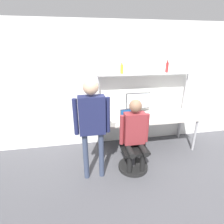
# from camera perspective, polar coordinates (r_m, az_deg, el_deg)

# --- Properties ---
(ground_plane) EXTENTS (12.00, 12.00, 0.00)m
(ground_plane) POSITION_cam_1_polar(r_m,az_deg,el_deg) (3.92, 12.53, -13.95)
(ground_plane) COLOR #4C4C51
(wall_back) EXTENTS (8.00, 0.06, 2.70)m
(wall_back) POSITION_cam_1_polar(r_m,az_deg,el_deg) (4.10, 9.65, 8.50)
(wall_back) COLOR white
(wall_back) RESTS_ON ground_plane
(desk) EXTENTS (2.17, 0.78, 0.75)m
(desk) POSITION_cam_1_polar(r_m,az_deg,el_deg) (3.92, 11.09, -2.30)
(desk) COLOR beige
(desk) RESTS_ON ground_plane
(shelf_unit) EXTENTS (2.06, 0.26, 1.66)m
(shelf_unit) POSITION_cam_1_polar(r_m,az_deg,el_deg) (3.92, 10.58, 9.36)
(shelf_unit) COLOR silver
(shelf_unit) RESTS_ON ground_plane
(monitor) EXTENTS (0.56, 0.18, 0.46)m
(monitor) POSITION_cam_1_polar(r_m,az_deg,el_deg) (4.01, 8.54, 3.31)
(monitor) COLOR black
(monitor) RESTS_ON desk
(laptop) EXTENTS (0.34, 0.24, 0.24)m
(laptop) POSITION_cam_1_polar(r_m,az_deg,el_deg) (3.60, 5.47, -1.89)
(laptop) COLOR #333338
(laptop) RESTS_ON desk
(cell_phone) EXTENTS (0.07, 0.15, 0.01)m
(cell_phone) POSITION_cam_1_polar(r_m,az_deg,el_deg) (3.65, 9.26, -2.78)
(cell_phone) COLOR #264C8C
(cell_phone) RESTS_ON desk
(office_chair) EXTENTS (0.56, 0.56, 0.90)m
(office_chair) POSITION_cam_1_polar(r_m,az_deg,el_deg) (3.43, 6.81, -13.60)
(office_chair) COLOR black
(office_chair) RESTS_ON ground_plane
(person_seated) EXTENTS (0.54, 0.47, 1.36)m
(person_seated) POSITION_cam_1_polar(r_m,az_deg,el_deg) (3.12, 7.49, -6.15)
(person_seated) COLOR black
(person_seated) RESTS_ON ground_plane
(person_standing) EXTENTS (0.58, 0.24, 1.75)m
(person_standing) POSITION_cam_1_polar(r_m,az_deg,el_deg) (2.77, -6.54, -2.09)
(person_standing) COLOR #38425B
(person_standing) RESTS_ON ground_plane
(bottle_amber) EXTENTS (0.06, 0.06, 0.23)m
(bottle_amber) POSITION_cam_1_polar(r_m,az_deg,el_deg) (3.72, 3.20, 13.84)
(bottle_amber) COLOR gold
(bottle_amber) RESTS_ON shelf_unit
(bottle_red) EXTENTS (0.06, 0.06, 0.26)m
(bottle_red) POSITION_cam_1_polar(r_m,az_deg,el_deg) (4.07, 17.55, 13.76)
(bottle_red) COLOR maroon
(bottle_red) RESTS_ON shelf_unit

